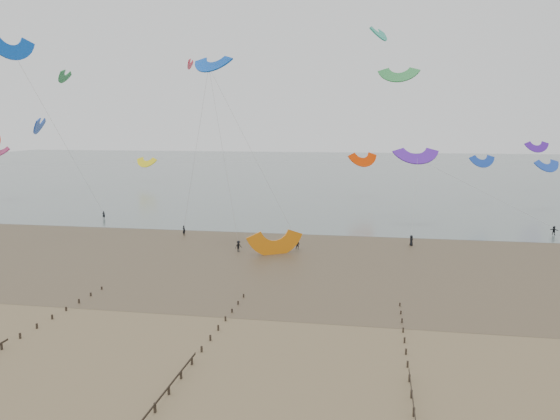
% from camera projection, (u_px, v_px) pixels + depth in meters
% --- Properties ---
extents(ground, '(500.00, 500.00, 0.00)m').
position_uv_depth(ground, '(174.00, 333.00, 53.17)').
color(ground, brown).
rests_on(ground, ground).
extents(sea_and_shore, '(500.00, 665.00, 0.03)m').
position_uv_depth(sea_and_shore, '(228.00, 251.00, 87.33)').
color(sea_and_shore, '#475654').
rests_on(sea_and_shore, ground).
extents(kitesurfer_lead, '(0.80, 0.72, 1.85)m').
position_uv_depth(kitesurfer_lead, '(184.00, 230.00, 99.99)').
color(kitesurfer_lead, black).
rests_on(kitesurfer_lead, ground).
extents(kitesurfers, '(132.34, 25.85, 1.82)m').
position_uv_depth(kitesurfers, '(412.00, 239.00, 92.73)').
color(kitesurfers, black).
rests_on(kitesurfers, ground).
extents(grounded_kite, '(9.67, 9.13, 4.22)m').
position_uv_depth(grounded_kite, '(275.00, 254.00, 85.43)').
color(grounded_kite, orange).
rests_on(grounded_kite, ground).
extents(kites_airborne, '(238.47, 123.90, 40.33)m').
position_uv_depth(kites_airborne, '(249.00, 121.00, 135.60)').
color(kites_airborne, '#E3418A').
rests_on(kites_airborne, ground).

